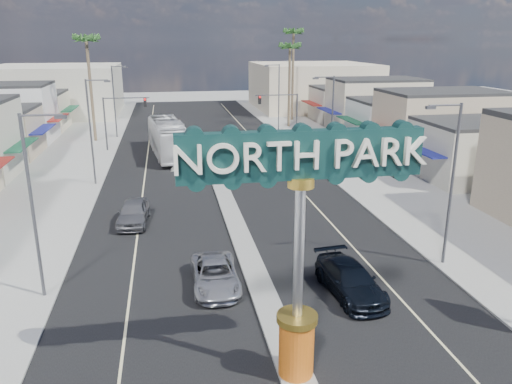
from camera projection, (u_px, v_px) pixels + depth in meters
name	position (u px, v px, depth m)	size (l,w,h in m)	color
ground	(217.00, 179.00, 45.05)	(160.00, 160.00, 0.00)	gray
road	(217.00, 179.00, 45.05)	(20.00, 120.00, 0.01)	black
median_island	(245.00, 248.00, 29.97)	(1.30, 30.00, 0.16)	gray
sidewalk_left	(55.00, 186.00, 42.65)	(8.00, 120.00, 0.12)	gray
sidewalk_right	(364.00, 172.00, 47.41)	(8.00, 120.00, 0.12)	gray
storefront_row_right	(403.00, 118.00, 60.47)	(12.00, 42.00, 6.00)	#B7B29E
backdrop_far_left	(56.00, 90.00, 82.48)	(20.00, 20.00, 8.00)	#B7B29E
backdrop_far_right	(312.00, 86.00, 89.95)	(20.00, 20.00, 8.00)	beige
gateway_sign	(300.00, 229.00, 16.95)	(8.20, 1.50, 9.15)	orange
traffic_signal_left	(121.00, 113.00, 55.40)	(5.09, 0.45, 6.00)	#47474C
traffic_signal_right	(282.00, 109.00, 58.52)	(5.09, 0.45, 6.00)	#47474C
streetlight_l_near	(35.00, 199.00, 22.98)	(2.03, 0.22, 9.00)	#47474C
streetlight_l_mid	(92.00, 127.00, 41.79)	(2.03, 0.22, 9.00)	#47474C
streetlight_l_far	(115.00, 98.00, 62.49)	(2.03, 0.22, 9.00)	#47474C
streetlight_r_near	(450.00, 177.00, 26.52)	(2.03, 0.22, 9.00)	#47474C
streetlight_r_mid	(330.00, 120.00, 45.33)	(2.03, 0.22, 9.00)	#47474C
streetlight_r_far	(278.00, 95.00, 66.03)	(2.03, 0.22, 9.00)	#47474C
palm_left_far	(87.00, 45.00, 58.29)	(2.60, 2.60, 13.10)	brown
palm_right_mid	(290.00, 51.00, 68.61)	(2.60, 2.60, 12.10)	brown
palm_right_far	(294.00, 37.00, 74.07)	(2.60, 2.60, 14.10)	brown
suv_left	(215.00, 275.00, 25.26)	(2.28, 4.95, 1.38)	#ABABB0
suv_right	(350.00, 280.00, 24.52)	(2.15, 5.28, 1.53)	black
car_parked_left	(133.00, 212.00, 33.99)	(1.93, 4.79, 1.63)	slate
car_parked_right	(306.00, 163.00, 47.82)	(1.66, 4.75, 1.56)	silver
city_bus	(169.00, 138.00, 53.89)	(3.16, 13.49, 3.76)	silver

